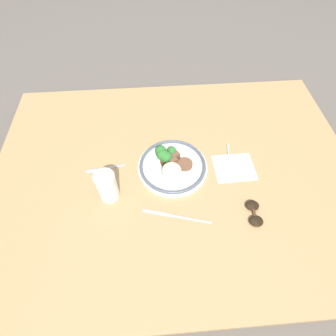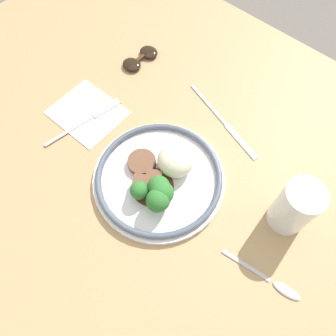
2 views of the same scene
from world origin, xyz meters
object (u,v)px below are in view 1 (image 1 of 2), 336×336
object	(u,v)px
fork	(229,167)
sunglasses	(254,213)
juice_glass	(107,187)
spoon	(97,170)
plate	(171,164)
knife	(174,216)

from	to	relation	value
fork	sunglasses	xyz separation A→B (m)	(-0.04, 0.20, 0.00)
sunglasses	fork	bearing A→B (deg)	-76.12
juice_glass	fork	world-z (taller)	juice_glass
spoon	sunglasses	distance (m)	0.58
plate	juice_glass	size ratio (longest dim) A/B	2.24
juice_glass	sunglasses	bearing A→B (deg)	167.08
spoon	plate	bearing A→B (deg)	169.70
spoon	sunglasses	xyz separation A→B (m)	(-0.53, 0.22, 0.01)
knife	spoon	distance (m)	0.34
fork	plate	bearing A→B (deg)	-84.33
knife	sunglasses	xyz separation A→B (m)	(-0.27, 0.01, 0.01)
plate	spoon	distance (m)	0.28
fork	juice_glass	bearing A→B (deg)	-69.44
plate	fork	size ratio (longest dim) A/B	1.37
fork	sunglasses	bearing A→B (deg)	20.63
sunglasses	plate	bearing A→B (deg)	-36.79
fork	spoon	world-z (taller)	same
juice_glass	sunglasses	size ratio (longest dim) A/B	1.16
juice_glass	fork	bearing A→B (deg)	-168.82
juice_glass	sunglasses	xyz separation A→B (m)	(-0.48, 0.11, -0.04)
plate	fork	bearing A→B (deg)	176.29
fork	knife	bearing A→B (deg)	-41.31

